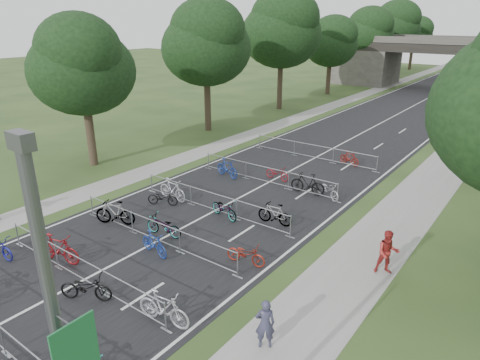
# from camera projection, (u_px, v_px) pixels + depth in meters

# --- Properties ---
(road) EXTENTS (11.00, 140.00, 0.01)m
(road) POSITION_uv_depth(u_px,v_px,m) (412.00, 107.00, 48.37)
(road) COLOR black
(road) RESTS_ON ground
(sidewalk_left) EXTENTS (2.00, 140.00, 0.01)m
(sidewalk_left) POSITION_uv_depth(u_px,v_px,m) (350.00, 99.00, 52.56)
(sidewalk_left) COLOR gray
(sidewalk_left) RESTS_ON ground
(lane_markings) EXTENTS (0.12, 140.00, 0.00)m
(lane_markings) POSITION_uv_depth(u_px,v_px,m) (412.00, 107.00, 48.37)
(lane_markings) COLOR silver
(lane_markings) RESTS_ON ground
(overpass_bridge) EXTENTS (31.00, 8.00, 7.05)m
(overpass_bridge) POSITION_uv_depth(u_px,v_px,m) (448.00, 64.00, 58.36)
(overpass_bridge) COLOR #403E39
(overpass_bridge) RESTS_ON ground
(tree_left_0) EXTENTS (6.72, 6.72, 10.25)m
(tree_left_0) POSITION_uv_depth(u_px,v_px,m) (82.00, 67.00, 26.90)
(tree_left_0) COLOR #33261C
(tree_left_0) RESTS_ON ground
(tree_left_1) EXTENTS (7.56, 7.56, 11.53)m
(tree_left_1) POSITION_uv_depth(u_px,v_px,m) (206.00, 45.00, 35.60)
(tree_left_1) COLOR #33261C
(tree_left_1) RESTS_ON ground
(tree_left_2) EXTENTS (8.40, 8.40, 12.81)m
(tree_left_2) POSITION_uv_depth(u_px,v_px,m) (282.00, 31.00, 44.31)
(tree_left_2) COLOR #33261C
(tree_left_2) RESTS_ON ground
(tree_left_3) EXTENTS (6.72, 6.72, 10.25)m
(tree_left_3) POSITION_uv_depth(u_px,v_px,m) (331.00, 43.00, 53.88)
(tree_left_3) COLOR #33261C
(tree_left_3) RESTS_ON ground
(tree_left_4) EXTENTS (7.56, 7.56, 11.53)m
(tree_left_4) POSITION_uv_depth(u_px,v_px,m) (368.00, 33.00, 62.58)
(tree_left_4) COLOR #33261C
(tree_left_4) RESTS_ON ground
(tree_left_5) EXTENTS (8.40, 8.40, 12.81)m
(tree_left_5) POSITION_uv_depth(u_px,v_px,m) (395.00, 26.00, 71.28)
(tree_left_5) COLOR #33261C
(tree_left_5) RESTS_ON ground
(tree_left_6) EXTENTS (6.72, 6.72, 10.25)m
(tree_left_6) POSITION_uv_depth(u_px,v_px,m) (414.00, 34.00, 80.85)
(tree_left_6) COLOR #33261C
(tree_left_6) RESTS_ON ground
(barrier_row_2) EXTENTS (9.70, 0.08, 1.10)m
(barrier_row_2) POSITION_uv_depth(u_px,v_px,m) (80.00, 269.00, 16.11)
(barrier_row_2) COLOR #A2A5AA
(barrier_row_2) RESTS_ON ground
(barrier_row_3) EXTENTS (9.70, 0.08, 1.10)m
(barrier_row_3) POSITION_uv_depth(u_px,v_px,m) (155.00, 231.00, 18.96)
(barrier_row_3) COLOR #A2A5AA
(barrier_row_3) RESTS_ON ground
(barrier_row_4) EXTENTS (9.70, 0.08, 1.10)m
(barrier_row_4) POSITION_uv_depth(u_px,v_px,m) (213.00, 202.00, 21.96)
(barrier_row_4) COLOR #A2A5AA
(barrier_row_4) RESTS_ON ground
(barrier_row_5) EXTENTS (9.70, 0.08, 1.10)m
(barrier_row_5) POSITION_uv_depth(u_px,v_px,m) (266.00, 175.00, 25.70)
(barrier_row_5) COLOR #A2A5AA
(barrier_row_5) RESTS_ON ground
(barrier_row_6) EXTENTS (9.70, 0.08, 1.10)m
(barrier_row_6) POSITION_uv_depth(u_px,v_px,m) (313.00, 152.00, 30.20)
(barrier_row_6) COLOR #A2A5AA
(barrier_row_6) RESTS_ON ground
(bike_9) EXTENTS (2.16, 1.13, 1.25)m
(bike_9) POSITION_uv_depth(u_px,v_px,m) (58.00, 249.00, 17.36)
(bike_9) COLOR maroon
(bike_9) RESTS_ON ground
(bike_10) EXTENTS (2.00, 1.52, 1.01)m
(bike_10) POSITION_uv_depth(u_px,v_px,m) (86.00, 288.00, 15.08)
(bike_10) COLOR black
(bike_10) RESTS_ON ground
(bike_11) EXTENTS (2.08, 0.87, 1.21)m
(bike_11) POSITION_uv_depth(u_px,v_px,m) (164.00, 308.00, 13.85)
(bike_11) COLOR #B4B3BB
(bike_11) RESTS_ON ground
(bike_12) EXTENTS (2.08, 1.40, 1.22)m
(bike_12) POSITION_uv_depth(u_px,v_px,m) (115.00, 213.00, 20.62)
(bike_12) COLOR #A2A5AA
(bike_12) RESTS_ON ground
(bike_13) EXTENTS (1.99, 0.95, 1.00)m
(bike_13) POSITION_uv_depth(u_px,v_px,m) (164.00, 226.00, 19.54)
(bike_13) COLOR #A2A5AA
(bike_13) RESTS_ON ground
(bike_14) EXTENTS (1.78, 0.74, 1.04)m
(bike_14) POSITION_uv_depth(u_px,v_px,m) (154.00, 244.00, 17.99)
(bike_14) COLOR navy
(bike_14) RESTS_ON ground
(bike_15) EXTENTS (1.79, 0.85, 0.90)m
(bike_15) POSITION_uv_depth(u_px,v_px,m) (246.00, 254.00, 17.32)
(bike_15) COLOR maroon
(bike_15) RESTS_ON ground
(bike_16) EXTENTS (1.75, 1.27, 0.88)m
(bike_16) POSITION_uv_depth(u_px,v_px,m) (163.00, 198.00, 22.80)
(bike_16) COLOR black
(bike_16) RESTS_ON ground
(bike_17) EXTENTS (2.05, 0.69, 1.21)m
(bike_17) POSITION_uv_depth(u_px,v_px,m) (172.00, 190.00, 23.39)
(bike_17) COLOR #A9A9B1
(bike_17) RESTS_ON ground
(bike_18) EXTENTS (1.97, 1.05, 0.98)m
(bike_18) POSITION_uv_depth(u_px,v_px,m) (224.00, 209.00, 21.33)
(bike_18) COLOR #A2A5AA
(bike_18) RESTS_ON ground
(bike_19) EXTENTS (1.86, 0.69, 1.09)m
(bike_19) POSITION_uv_depth(u_px,v_px,m) (275.00, 214.00, 20.64)
(bike_19) COLOR #A2A5AA
(bike_19) RESTS_ON ground
(bike_20) EXTENTS (2.02, 0.94, 1.17)m
(bike_20) POSITION_uv_depth(u_px,v_px,m) (227.00, 168.00, 26.80)
(bike_20) COLOR navy
(bike_20) RESTS_ON ground
(bike_21) EXTENTS (1.69, 0.67, 0.87)m
(bike_21) POSITION_uv_depth(u_px,v_px,m) (277.00, 173.00, 26.40)
(bike_21) COLOR maroon
(bike_21) RESTS_ON ground
(bike_22) EXTENTS (2.09, 0.80, 1.23)m
(bike_22) POSITION_uv_depth(u_px,v_px,m) (308.00, 184.00, 24.24)
(bike_22) COLOR black
(bike_22) RESTS_ON ground
(bike_23) EXTENTS (1.93, 1.35, 0.96)m
(bike_23) POSITION_uv_depth(u_px,v_px,m) (328.00, 190.00, 23.71)
(bike_23) COLOR #A3A3AB
(bike_23) RESTS_ON ground
(bike_27) EXTENTS (1.67, 0.92, 0.97)m
(bike_27) POSITION_uv_depth(u_px,v_px,m) (349.00, 158.00, 29.03)
(bike_27) COLOR maroon
(bike_27) RESTS_ON ground
(pedestrian_a) EXTENTS (0.72, 0.68, 1.66)m
(pedestrian_a) POSITION_uv_depth(u_px,v_px,m) (265.00, 324.00, 12.80)
(pedestrian_a) COLOR #35344E
(pedestrian_a) RESTS_ON ground
(pedestrian_b) EXTENTS (1.11, 1.05, 1.81)m
(pedestrian_b) POSITION_uv_depth(u_px,v_px,m) (388.00, 253.00, 16.54)
(pedestrian_b) COLOR maroon
(pedestrian_b) RESTS_ON ground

